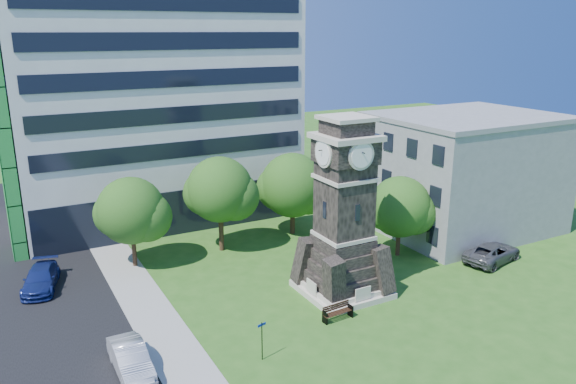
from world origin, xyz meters
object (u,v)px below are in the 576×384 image
clock_tower (344,220)px  car_street_north (41,279)px  car_east_lot (492,253)px  park_bench (337,311)px  street_sign (262,337)px  car_street_mid (131,359)px

clock_tower → car_street_north: (-18.23, 10.50, -4.54)m
clock_tower → car_east_lot: size_ratio=2.26×
car_east_lot → car_street_north: bearing=56.7°
clock_tower → park_bench: bearing=-128.1°
car_east_lot → street_sign: street_sign is taller
car_street_north → park_bench: 20.85m
car_street_mid → street_sign: 7.01m
park_bench → street_sign: bearing=-167.9°
car_east_lot → park_bench: bearing=83.9°
clock_tower → street_sign: size_ratio=5.36×
car_street_north → car_east_lot: car_east_lot is taller
car_east_lot → street_sign: bearing=86.6°
car_street_north → street_sign: 18.21m
clock_tower → car_street_north: bearing=150.1°
car_street_mid → car_street_north: (-3.14, 13.09, -0.02)m
car_east_lot → park_bench: size_ratio=2.68×
street_sign → car_street_mid: bearing=147.4°
clock_tower → car_street_mid: size_ratio=2.64×
park_bench → car_east_lot: bearing=2.7°
car_east_lot → park_bench: 15.83m
clock_tower → car_east_lot: clock_tower is taller
clock_tower → park_bench: 6.14m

